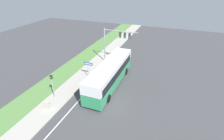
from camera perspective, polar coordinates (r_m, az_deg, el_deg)
ground_plane at (r=21.50m, az=-1.45°, el=-11.07°), size 80.00×80.00×0.00m
sidewalk at (r=24.06m, az=-15.36°, el=-7.25°), size 2.80×80.00×0.12m
grass_verge at (r=25.90m, az=-21.18°, el=-5.57°), size 3.60×80.00×0.10m
lane_divider_near at (r=22.84m, az=-9.94°, el=-8.87°), size 0.14×30.00×0.01m
bus at (r=24.01m, az=-0.61°, el=-0.88°), size 2.68×12.03×3.61m
signal_gantry at (r=29.58m, az=1.21°, el=10.11°), size 5.85×0.41×6.12m
pedestrian_signal at (r=22.36m, az=-18.97°, el=-4.08°), size 0.28×0.34×3.32m
street_sign at (r=26.16m, az=-7.79°, el=1.14°), size 1.36×0.08×2.59m
utility_cabinet at (r=21.69m, az=-20.38°, el=-10.70°), size 0.62×0.51×0.97m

